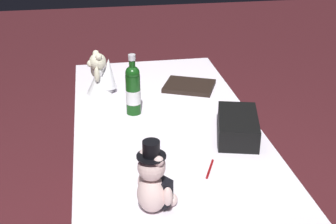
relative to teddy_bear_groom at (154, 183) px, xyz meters
The scene contains 7 objects.
reception_table 0.78m from the teddy_bear_groom, 165.49° to the left, with size 2.01×0.90×0.78m, color white.
teddy_bear_groom is the anchor object (origin of this frame).
teddy_bear_bride 1.11m from the teddy_bear_groom, behind, with size 0.15×0.20×0.25m.
champagne_bottle 0.81m from the teddy_bear_groom, behind, with size 0.08×0.08×0.32m.
signing_pen 0.36m from the teddy_bear_groom, 129.26° to the left, with size 0.14×0.07×0.01m.
gift_case_black 0.67m from the teddy_bear_groom, 135.65° to the left, with size 0.36×0.26×0.10m.
guestbook 1.15m from the teddy_bear_groom, 161.50° to the left, with size 0.23×0.28×0.02m, color black.
Camera 1 is at (1.94, -0.33, 1.84)m, focal length 49.38 mm.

